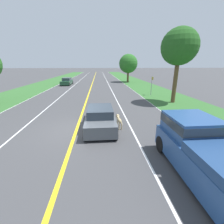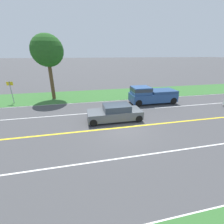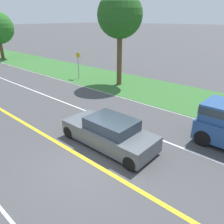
% 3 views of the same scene
% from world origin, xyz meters
% --- Properties ---
extents(ground_plane, '(400.00, 400.00, 0.00)m').
position_xyz_m(ground_plane, '(0.00, 0.00, 0.00)').
color(ground_plane, '#424244').
extents(centre_divider_line, '(0.18, 160.00, 0.01)m').
position_xyz_m(centre_divider_line, '(0.00, 0.00, 0.00)').
color(centre_divider_line, yellow).
rests_on(centre_divider_line, ground).
extents(lane_edge_line_right, '(0.14, 160.00, 0.01)m').
position_xyz_m(lane_edge_line_right, '(7.00, 0.00, 0.00)').
color(lane_edge_line_right, white).
rests_on(lane_edge_line_right, ground).
extents(lane_dash_same_dir, '(0.10, 160.00, 0.01)m').
position_xyz_m(lane_dash_same_dir, '(3.50, 0.00, 0.00)').
color(lane_dash_same_dir, white).
rests_on(lane_dash_same_dir, ground).
extents(lane_dash_oncoming, '(0.10, 160.00, 0.01)m').
position_xyz_m(lane_dash_oncoming, '(-3.50, 0.00, 0.00)').
color(lane_dash_oncoming, white).
rests_on(lane_dash_oncoming, ground).
extents(grass_verge_right, '(6.00, 160.00, 0.03)m').
position_xyz_m(grass_verge_right, '(10.00, 0.00, 0.01)').
color(grass_verge_right, '#33662D').
rests_on(grass_verge_right, ground).
extents(ego_car, '(1.86, 4.54, 1.37)m').
position_xyz_m(ego_car, '(1.52, 0.29, 0.64)').
color(ego_car, '#51565B').
rests_on(ego_car, ground).
extents(dog, '(0.37, 1.22, 0.84)m').
position_xyz_m(dog, '(2.72, 0.02, 0.53)').
color(dog, '#D1B784').
rests_on(dog, ground).
extents(roadside_tree_right_near, '(3.59, 3.59, 7.45)m').
position_xyz_m(roadside_tree_right_near, '(9.46, 6.33, 5.59)').
color(roadside_tree_right_near, brown).
rests_on(roadside_tree_right_near, ground).
extents(street_sign, '(0.11, 0.64, 2.50)m').
position_xyz_m(street_sign, '(8.47, 10.57, 1.57)').
color(street_sign, gray).
rests_on(street_sign, ground).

